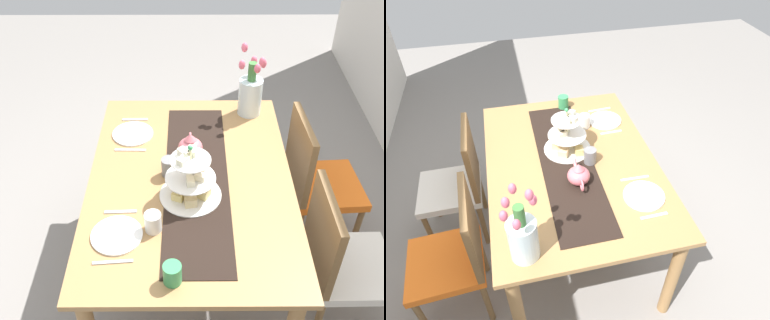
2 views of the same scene
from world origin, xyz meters
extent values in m
plane|color=gray|center=(0.00, 0.00, 0.00)|extent=(8.00, 8.00, 0.00)
cube|color=#A37747|center=(0.00, 0.00, 0.76)|extent=(1.47, 1.03, 0.03)
cylinder|color=#A37747|center=(-0.66, -0.44, 0.37)|extent=(0.07, 0.07, 0.75)
cylinder|color=#A37747|center=(-0.66, 0.44, 0.37)|extent=(0.07, 0.07, 0.75)
cylinder|color=brown|center=(-0.14, 1.00, 0.21)|extent=(0.04, 0.04, 0.41)
cylinder|color=brown|center=(-0.50, 0.98, 0.21)|extent=(0.04, 0.04, 0.41)
cylinder|color=brown|center=(-0.12, 0.64, 0.21)|extent=(0.04, 0.04, 0.41)
cylinder|color=brown|center=(-0.48, 0.62, 0.21)|extent=(0.04, 0.04, 0.41)
cube|color=orange|center=(-0.31, 0.81, 0.43)|extent=(0.45, 0.45, 0.05)
cube|color=brown|center=(-0.30, 0.62, 0.69)|extent=(0.42, 0.06, 0.45)
cylinder|color=brown|center=(0.11, 0.99, 0.21)|extent=(0.04, 0.04, 0.41)
cylinder|color=brown|center=(0.11, 0.63, 0.21)|extent=(0.04, 0.04, 0.41)
cube|color=silver|center=(0.29, 0.81, 0.43)|extent=(0.43, 0.43, 0.05)
cube|color=brown|center=(0.29, 0.62, 0.69)|extent=(0.42, 0.04, 0.45)
cube|color=black|center=(0.00, 0.03, 0.78)|extent=(1.23, 0.32, 0.00)
cylinder|color=beige|center=(0.12, 0.00, 0.92)|extent=(0.01, 0.01, 0.28)
cylinder|color=white|center=(0.12, 0.00, 0.78)|extent=(0.30, 0.30, 0.01)
cylinder|color=white|center=(0.12, 0.00, 0.89)|extent=(0.24, 0.24, 0.01)
cylinder|color=white|center=(0.12, 0.00, 1.00)|extent=(0.19, 0.19, 0.01)
cube|color=beige|center=(0.19, 0.00, 0.81)|extent=(0.07, 0.07, 0.05)
cube|color=#D8C780|center=(0.13, 0.06, 0.81)|extent=(0.08, 0.09, 0.05)
cube|color=beige|center=(0.06, 0.04, 0.81)|extent=(0.09, 0.08, 0.05)
cube|color=#E4C877|center=(0.05, -0.06, 0.81)|extent=(0.06, 0.06, 0.05)
cube|color=#ECD47E|center=(0.15, -0.06, 0.81)|extent=(0.08, 0.07, 0.04)
cube|color=#EFE5BF|center=(0.17, 0.00, 0.91)|extent=(0.06, 0.04, 0.03)
cube|color=beige|center=(0.14, 0.04, 0.91)|extent=(0.05, 0.06, 0.03)
cube|color=beige|center=(0.11, 0.04, 0.91)|extent=(0.06, 0.07, 0.03)
cube|color=beige|center=(0.08, 0.01, 1.02)|extent=(0.06, 0.04, 0.03)
cube|color=#F2E7C5|center=(0.10, -0.03, 1.02)|extent=(0.07, 0.06, 0.03)
cube|color=beige|center=(0.15, -0.03, 1.02)|extent=(0.07, 0.06, 0.03)
sphere|color=#389356|center=(0.12, 0.00, 1.07)|extent=(0.02, 0.02, 0.02)
ellipsoid|color=#D66B75|center=(-0.19, 0.00, 0.83)|extent=(0.13, 0.13, 0.10)
cone|color=#D66B75|center=(-0.19, 0.00, 0.90)|extent=(0.06, 0.06, 0.04)
cylinder|color=#D66B75|center=(-0.10, 0.00, 0.84)|extent=(0.07, 0.02, 0.06)
torus|color=#D66B75|center=(-0.27, 0.00, 0.83)|extent=(0.07, 0.01, 0.07)
cylinder|color=silver|center=(-0.60, 0.35, 0.89)|extent=(0.14, 0.14, 0.22)
cylinder|color=#3D7538|center=(-0.60, 0.35, 1.05)|extent=(0.05, 0.05, 0.12)
ellipsoid|color=#E5607A|center=(-0.50, 0.37, 1.13)|extent=(0.04, 0.04, 0.06)
ellipsoid|color=#E5607A|center=(-0.58, 0.40, 1.13)|extent=(0.04, 0.04, 0.06)
ellipsoid|color=#E5607A|center=(-0.62, 0.41, 1.09)|extent=(0.04, 0.04, 0.06)
ellipsoid|color=#E5607A|center=(-0.67, 0.37, 1.09)|extent=(0.04, 0.04, 0.06)
ellipsoid|color=#E5607A|center=(-0.62, 0.30, 1.19)|extent=(0.04, 0.04, 0.06)
ellipsoid|color=#E5607A|center=(-0.57, 0.29, 1.11)|extent=(0.04, 0.04, 0.06)
cylinder|color=white|center=(-0.38, -0.33, 0.78)|extent=(0.23, 0.23, 0.01)
cube|color=silver|center=(-0.52, -0.33, 0.78)|extent=(0.02, 0.15, 0.01)
cube|color=silver|center=(-0.23, -0.33, 0.78)|extent=(0.02, 0.17, 0.01)
cylinder|color=white|center=(0.38, -0.33, 0.78)|extent=(0.23, 0.23, 0.01)
cube|color=silver|center=(0.23, -0.33, 0.78)|extent=(0.02, 0.15, 0.01)
cube|color=silver|center=(0.52, -0.33, 0.78)|extent=(0.03, 0.17, 0.01)
cylinder|color=slate|center=(-0.03, -0.11, 0.83)|extent=(0.08, 0.08, 0.09)
cylinder|color=white|center=(0.34, -0.17, 0.83)|extent=(0.08, 0.08, 0.09)
cylinder|color=#389356|center=(0.61, -0.07, 0.83)|extent=(0.08, 0.08, 0.09)
camera|label=1|loc=(1.73, 0.00, 2.34)|focal=43.24mm
camera|label=2|loc=(-1.58, 0.33, 2.19)|focal=32.53mm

